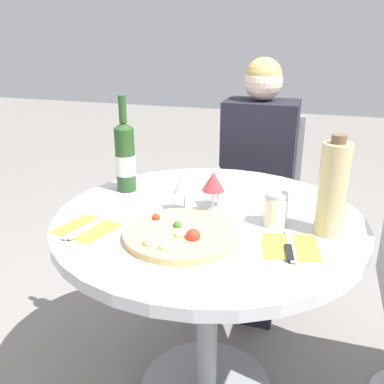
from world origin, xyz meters
name	(u,v)px	position (x,y,z in m)	size (l,w,h in m)	color
dining_table	(208,255)	(0.00, 0.00, 0.60)	(0.99, 0.99, 0.74)	gray
chair_behind_diner	(258,205)	(0.04, 0.84, 0.44)	(0.39, 0.39, 0.90)	#ADADB2
seated_diner	(254,200)	(0.04, 0.69, 0.53)	(0.34, 0.46, 1.19)	black
pizza_large	(181,234)	(-0.04, -0.18, 0.75)	(0.33, 0.33, 0.05)	#DBB26B
wine_bottle	(125,157)	(-0.35, 0.14, 0.87)	(0.07, 0.07, 0.35)	#23471E
tall_carafe	(333,189)	(0.37, -0.02, 0.88)	(0.08, 0.08, 0.30)	tan
sugar_shaker	(276,209)	(0.21, -0.01, 0.79)	(0.07, 0.07, 0.10)	silver
wine_glass_front_right	(213,183)	(0.01, 0.01, 0.85)	(0.07, 0.07, 0.14)	silver
wine_glass_back_right	(218,178)	(0.01, 0.08, 0.84)	(0.08, 0.08, 0.15)	silver
wine_glass_front_left	(184,181)	(-0.09, 0.01, 0.84)	(0.07, 0.07, 0.15)	silver
place_setting_left	(86,228)	(-0.32, -0.21, 0.74)	(0.18, 0.19, 0.01)	yellow
place_setting_right	(290,247)	(0.27, -0.14, 0.74)	(0.17, 0.19, 0.01)	yellow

